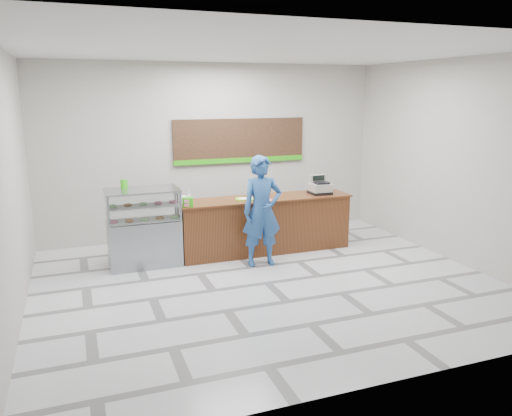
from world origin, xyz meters
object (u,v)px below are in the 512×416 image
object	(u,v)px
serving_tray	(245,199)
display_case	(144,227)
customer	(262,211)
cash_register	(320,187)
sales_counter	(265,224)

from	to	relation	value
serving_tray	display_case	bearing A→B (deg)	-161.95
display_case	customer	size ratio (longest dim) A/B	0.70
cash_register	serving_tray	xyz separation A→B (m)	(-1.51, -0.00, -0.12)
display_case	serving_tray	bearing A→B (deg)	-1.27
cash_register	serving_tray	world-z (taller)	cash_register
sales_counter	customer	xyz separation A→B (m)	(-0.31, -0.68, 0.43)
serving_tray	customer	size ratio (longest dim) A/B	0.20
cash_register	customer	bearing A→B (deg)	-155.28
sales_counter	serving_tray	xyz separation A→B (m)	(-0.40, -0.04, 0.52)
display_case	sales_counter	bearing A→B (deg)	0.01
display_case	serving_tray	distance (m)	1.85
display_case	cash_register	distance (m)	3.36
sales_counter	customer	size ratio (longest dim) A/B	1.72
display_case	cash_register	bearing A→B (deg)	-0.66
display_case	cash_register	world-z (taller)	cash_register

